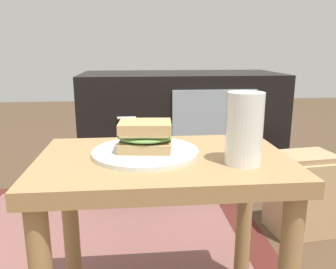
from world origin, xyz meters
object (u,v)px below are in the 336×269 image
(tv_cabinet, at_px, (181,131))
(sandwich_front, at_px, (145,136))
(beer_glass, at_px, (244,129))
(paper_bag, at_px, (302,193))
(plate, at_px, (146,152))

(tv_cabinet, bearing_deg, sandwich_front, -102.46)
(tv_cabinet, relative_size, beer_glass, 6.39)
(beer_glass, xyz_separation_m, paper_bag, (0.41, 0.50, -0.38))
(plate, bearing_deg, tv_cabinet, 77.54)
(beer_glass, bearing_deg, plate, 156.85)
(tv_cabinet, xyz_separation_m, paper_bag, (0.40, -0.51, -0.13))
(sandwich_front, xyz_separation_m, paper_bag, (0.61, 0.41, -0.35))
(tv_cabinet, relative_size, sandwich_front, 7.00)
(sandwich_front, relative_size, paper_bag, 0.44)
(tv_cabinet, bearing_deg, paper_bag, -51.94)
(tv_cabinet, xyz_separation_m, plate, (-0.21, -0.93, 0.17))
(paper_bag, bearing_deg, beer_glass, -129.09)
(tv_cabinet, bearing_deg, plate, -102.46)
(tv_cabinet, distance_m, paper_bag, 0.67)
(plate, distance_m, sandwich_front, 0.04)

